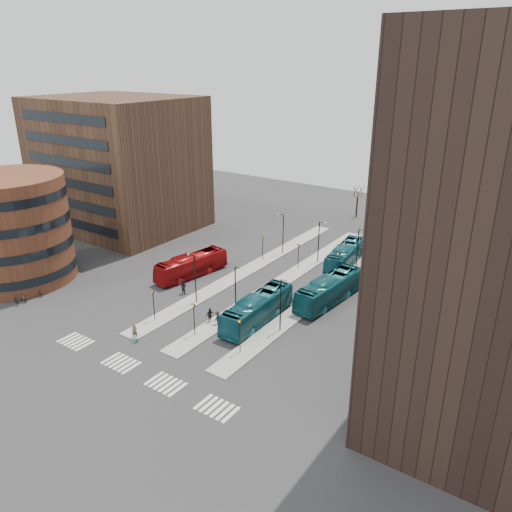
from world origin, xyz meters
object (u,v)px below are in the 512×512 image
Objects in this scene: commuter_a at (184,287)px; suitcase at (136,340)px; bicycle_far at (38,292)px; red_bus at (191,265)px; traveller at (135,331)px; teal_bus_a at (258,309)px; teal_bus_b at (345,255)px; teal_bus_c at (330,289)px; commuter_c at (217,318)px; commuter_b at (210,316)px; bicycle_mid at (23,298)px; teal_bus_d at (396,238)px; bicycle_near at (16,301)px.

suitcase is at bearing 112.13° from commuter_a.
suitcase is 18.39m from bicycle_far.
red_bus reaches higher than traveller.
teal_bus_b is at bearing 85.77° from teal_bus_a.
teal_bus_c is 36.31m from bicycle_far.
bicycle_far is at bearing -142.90° from teal_bus_c.
commuter_c is at bearing -106.87° from teal_bus_b.
commuter_b is at bearing -143.39° from teal_bus_a.
bicycle_mid is at bearing -156.55° from teal_bus_a.
teal_bus_a is 32.00m from teal_bus_d.
bicycle_mid is (-14.61, -12.88, -0.48)m from commuter_a.
traveller is at bearing 109.75° from commuter_a.
bicycle_mid is (0.00, 0.88, 0.02)m from bicycle_near.
commuter_c is at bearing -47.70° from bicycle_near.
teal_bus_a reaches higher than suitcase.
commuter_b reaches higher than bicycle_far.
bicycle_near is at bearing -139.13° from teal_bus_c.
commuter_b is (-8.65, -12.35, -0.74)m from teal_bus_c.
commuter_b is (-8.81, -34.97, -0.78)m from teal_bus_d.
teal_bus_c reaches higher than traveller.
bicycle_far is at bearing -138.38° from teal_bus_b.
commuter_b is (10.41, -8.74, -0.62)m from red_bus.
suitcase is 23.59m from teal_bus_c.
teal_bus_d is 6.43× the size of commuter_a.
bicycle_mid is (-30.95, -43.89, -1.22)m from teal_bus_d.
suitcase is 1.08m from traveller.
commuter_a is at bearing -42.98° from bicycle_mid.
traveller is (-9.71, -31.03, -0.70)m from teal_bus_b.
commuter_a is (-12.78, -19.98, -0.60)m from teal_bus_b.
commuter_b is 1.06× the size of bicycle_near.
commuter_a is at bearing 175.35° from teal_bus_a.
teal_bus_d is at bearing -29.58° from bicycle_mid.
commuter_a is at bearing -108.01° from teal_bus_d.
red_bus is 6.03× the size of commuter_b.
red_bus is at bearing -54.63° from commuter_a.
commuter_b is 23.87m from bicycle_mid.
commuter_a is 9.35m from commuter_c.
teal_bus_a is at bearing -88.46° from teal_bus_d.
teal_bus_c reaches higher than commuter_a.
teal_bus_c is at bearing -48.41° from bicycle_far.
teal_bus_a reaches higher than traveller.
teal_bus_c is at bearing -80.63° from teal_bus_d.
commuter_c is at bearing -65.78° from commuter_b.
bicycle_mid is at bearing -113.70° from red_bus.
commuter_c is (-4.25, -23.83, -0.71)m from teal_bus_b.
red_bus is 6.57× the size of commuter_c.
teal_bus_b is 32.52m from traveller.
teal_bus_d is at bearing 65.34° from teal_bus_b.
suitcase is at bearing -69.62° from traveller.
teal_bus_a is 29.08m from bicycle_mid.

